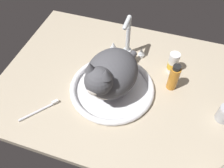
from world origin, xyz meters
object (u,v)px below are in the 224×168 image
(sink_basin, at_px, (112,88))
(cat, at_px, (110,75))
(toothbrush, at_px, (40,110))
(faucet, at_px, (127,41))
(amber_bottle, at_px, (174,78))
(pill_bottle, at_px, (173,63))

(sink_basin, bearing_deg, cat, -101.40)
(cat, bearing_deg, toothbrush, -143.80)
(faucet, bearing_deg, sink_basin, -90.00)
(sink_basin, relative_size, toothbrush, 2.64)
(cat, height_order, toothbrush, cat)
(sink_basin, relative_size, amber_bottle, 2.73)
(faucet, distance_m, pill_bottle, 0.23)
(sink_basin, xyz_separation_m, pill_bottle, (0.23, 0.19, 0.04))
(amber_bottle, bearing_deg, faucet, 150.38)
(cat, relative_size, amber_bottle, 2.72)
(sink_basin, bearing_deg, pill_bottle, 40.64)
(pill_bottle, bearing_deg, sink_basin, -139.36)
(amber_bottle, distance_m, toothbrush, 0.57)
(amber_bottle, bearing_deg, sink_basin, -158.38)
(faucet, height_order, amber_bottle, faucet)
(sink_basin, distance_m, toothbrush, 0.31)
(cat, relative_size, toothbrush, 2.63)
(sink_basin, distance_m, amber_bottle, 0.27)
(pill_bottle, bearing_deg, toothbrush, -140.55)
(amber_bottle, relative_size, toothbrush, 0.97)
(faucet, xyz_separation_m, amber_bottle, (0.24, -0.14, -0.02))
(faucet, distance_m, toothbrush, 0.50)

